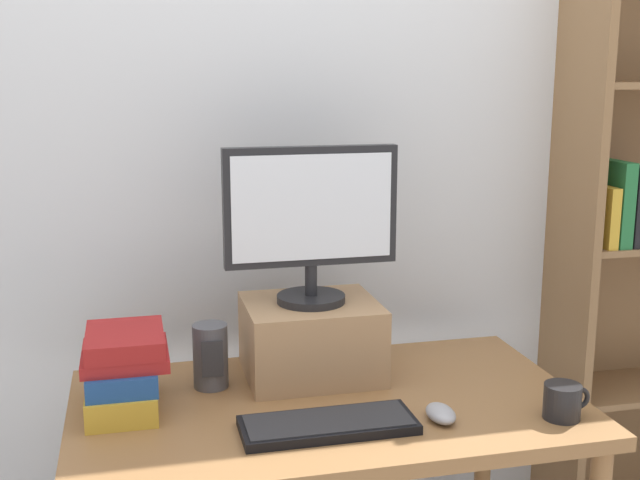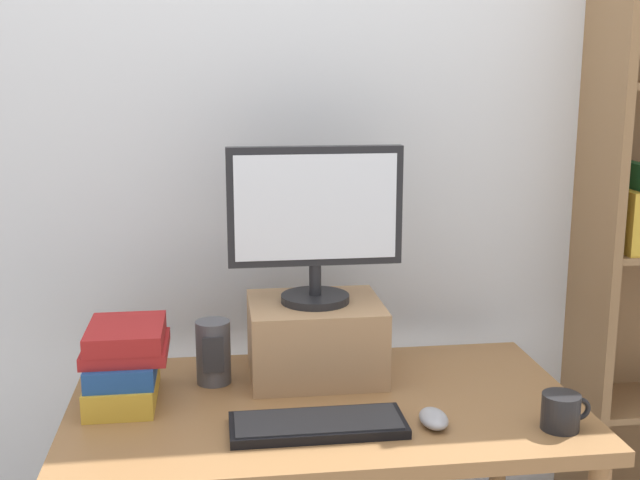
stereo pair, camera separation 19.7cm
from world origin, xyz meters
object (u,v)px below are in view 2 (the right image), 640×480
(desk, at_px, (324,430))
(computer_monitor, at_px, (315,217))
(desk_speaker, at_px, (213,352))
(book_stack, at_px, (124,363))
(keyboard, at_px, (318,425))
(riser_box, at_px, (315,338))
(computer_mouse, at_px, (434,419))
(coffee_mug, at_px, (562,411))

(desk, relative_size, computer_monitor, 2.76)
(desk_speaker, bearing_deg, book_stack, -158.52)
(keyboard, bearing_deg, computer_monitor, 83.90)
(computer_monitor, bearing_deg, desk_speaker, -175.48)
(riser_box, bearing_deg, computer_mouse, -56.82)
(desk_speaker, bearing_deg, computer_monitor, 4.52)
(computer_monitor, height_order, computer_mouse, computer_monitor)
(desk_speaker, bearing_deg, riser_box, 4.83)
(keyboard, bearing_deg, riser_box, 83.92)
(computer_mouse, bearing_deg, riser_box, 123.18)
(coffee_mug, bearing_deg, computer_mouse, 169.47)
(riser_box, height_order, book_stack, riser_box)
(riser_box, xyz_separation_m, computer_monitor, (0.00, -0.00, 0.33))
(book_stack, distance_m, desk_speaker, 0.23)
(desk, bearing_deg, computer_mouse, -37.04)
(computer_monitor, relative_size, computer_mouse, 4.36)
(computer_mouse, xyz_separation_m, coffee_mug, (0.28, -0.05, 0.02))
(desk, height_order, keyboard, keyboard)
(computer_monitor, relative_size, desk_speaker, 2.71)
(computer_monitor, xyz_separation_m, coffee_mug, (0.52, -0.41, -0.39))
(riser_box, bearing_deg, desk_speaker, -175.17)
(book_stack, bearing_deg, desk_speaker, 21.48)
(computer_mouse, xyz_separation_m, desk_speaker, (-0.50, 0.33, 0.07))
(riser_box, height_order, coffee_mug, riser_box)
(book_stack, height_order, coffee_mug, book_stack)
(computer_monitor, bearing_deg, coffee_mug, -38.16)
(riser_box, bearing_deg, computer_monitor, -90.00)
(computer_mouse, bearing_deg, coffee_mug, -10.53)
(computer_monitor, distance_m, coffee_mug, 0.76)
(desk, distance_m, desk_speaker, 0.35)
(keyboard, relative_size, computer_mouse, 3.86)
(riser_box, distance_m, computer_monitor, 0.33)
(computer_mouse, bearing_deg, book_stack, 161.14)
(keyboard, distance_m, coffee_mug, 0.56)
(desk, height_order, coffee_mug, coffee_mug)
(coffee_mug, bearing_deg, desk_speaker, 153.93)
(desk_speaker, bearing_deg, keyboard, -53.62)
(desk, relative_size, desk_speaker, 7.49)
(desk, bearing_deg, keyboard, -103.34)
(keyboard, bearing_deg, computer_mouse, -3.18)
(keyboard, height_order, book_stack, book_stack)
(book_stack, height_order, desk_speaker, book_stack)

